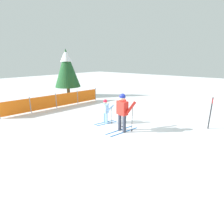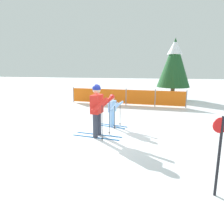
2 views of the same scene
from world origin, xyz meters
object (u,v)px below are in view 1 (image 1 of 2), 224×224
(safety_fence, at_px, (56,101))
(skier_child, at_px, (106,109))
(conifer_far, at_px, (67,67))
(skier_adult, at_px, (123,109))
(trail_marker, at_px, (211,110))

(safety_fence, bearing_deg, skier_child, -91.40)
(skier_child, height_order, conifer_far, conifer_far)
(skier_adult, height_order, safety_fence, skier_adult)
(safety_fence, xyz_separation_m, conifer_far, (2.95, 2.57, 2.01))
(conifer_far, xyz_separation_m, trail_marker, (-0.51, -11.39, -1.58))
(safety_fence, height_order, trail_marker, trail_marker)
(conifer_far, relative_size, trail_marker, 2.68)
(skier_adult, relative_size, safety_fence, 0.26)
(skier_child, xyz_separation_m, conifer_far, (3.06, 7.15, 1.76))
(skier_adult, bearing_deg, safety_fence, 96.71)
(skier_child, bearing_deg, safety_fence, 105.64)
(skier_child, relative_size, safety_fence, 0.19)
(skier_adult, xyz_separation_m, skier_child, (0.31, 1.28, -0.31))
(skier_adult, xyz_separation_m, safety_fence, (0.42, 5.86, -0.55))
(skier_adult, xyz_separation_m, conifer_far, (3.37, 8.43, 1.46))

